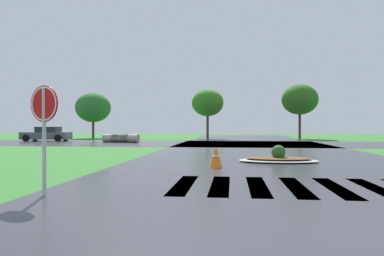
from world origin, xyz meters
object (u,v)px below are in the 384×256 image
Objects in this scene: stop_sign at (44,114)px; car_blue_compact at (47,134)px; median_island at (278,159)px; drainage_pipe_stack at (121,138)px; traffic_cone at (216,157)px.

stop_sign is 0.50× the size of car_blue_compact.
drainage_pipe_stack is at bearing 127.37° from median_island.
car_blue_compact is 1.36× the size of drainage_pipe_stack.
traffic_cone reaches higher than median_island.
drainage_pipe_stack reaches higher than traffic_cone.
median_island is (5.72, 7.48, -1.56)m from stop_sign.
drainage_pipe_stack is (7.92, -1.93, -0.27)m from car_blue_compact.
stop_sign is 9.55m from median_island.
stop_sign reaches higher than traffic_cone.
median_island is 0.70× the size of car_blue_compact.
car_blue_compact is (-13.67, 24.44, -1.07)m from stop_sign.
median_island is 3.21m from traffic_cone.
drainage_pipe_stack is 4.62× the size of traffic_cone.
stop_sign reaches higher than car_blue_compact.
median_island is 25.76m from car_blue_compact.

